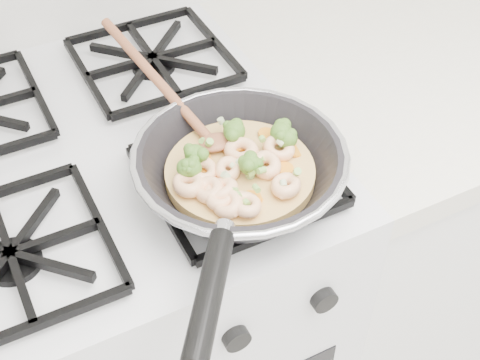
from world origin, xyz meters
name	(u,v)px	position (x,y,z in m)	size (l,w,h in m)	color
stove	(130,326)	(0.00, 1.70, 0.46)	(0.60, 0.60, 0.92)	silver
counter_right	(464,191)	(0.80, 1.70, 0.45)	(1.00, 0.60, 0.90)	white
skillet	(238,168)	(0.14, 1.53, 0.96)	(0.32, 0.56, 0.10)	black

